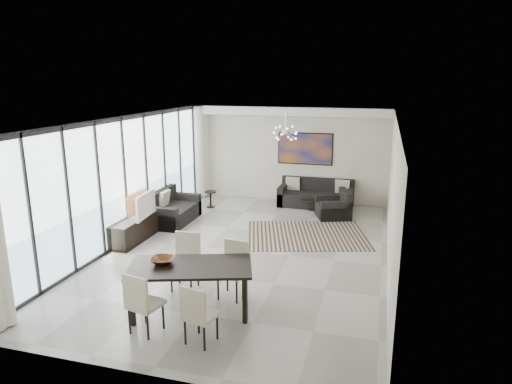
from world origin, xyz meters
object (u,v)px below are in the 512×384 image
(sofa_main, at_px, (316,197))
(coffee_table, at_px, (316,202))
(dining_table, at_px, (190,270))
(tv_console, at_px, (136,228))
(television, at_px, (142,205))

(sofa_main, bearing_deg, coffee_table, -79.88)
(coffee_table, height_order, sofa_main, sofa_main)
(dining_table, bearing_deg, tv_console, 132.97)
(coffee_table, distance_m, tv_console, 5.30)
(tv_console, bearing_deg, coffee_table, 45.11)
(tv_console, bearing_deg, sofa_main, 47.58)
(coffee_table, relative_size, dining_table, 0.43)
(sofa_main, bearing_deg, television, -131.49)
(sofa_main, height_order, television, television)
(coffee_table, xyz_separation_m, dining_table, (-1.09, -6.61, 0.55))
(sofa_main, bearing_deg, tv_console, -132.42)
(coffee_table, bearing_deg, television, -133.99)
(tv_console, bearing_deg, dining_table, -47.03)
(television, bearing_deg, coffee_table, -49.59)
(coffee_table, height_order, television, television)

